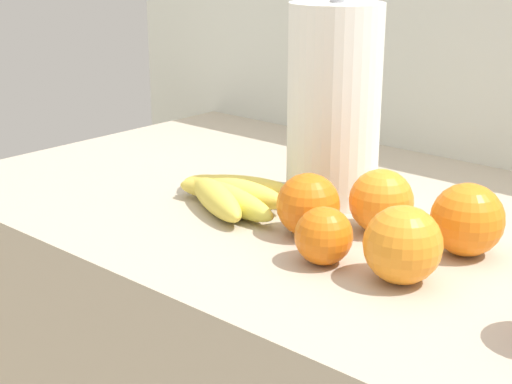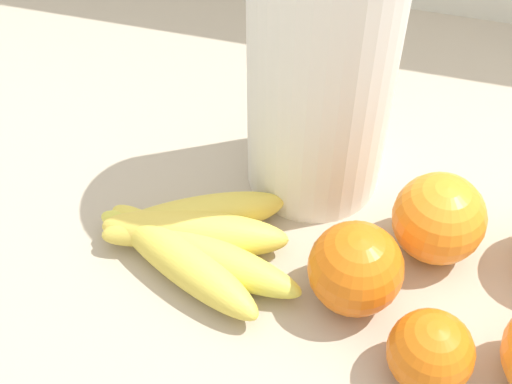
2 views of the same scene
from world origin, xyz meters
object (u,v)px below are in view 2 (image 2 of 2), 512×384
Objects in this scene: banana_bunch at (192,241)px; orange_far_right at (356,269)px; orange_front at (439,218)px; paper_towel_roll at (322,64)px; orange_right at (430,352)px.

banana_bunch is 2.53× the size of orange_far_right.
orange_far_right reaches higher than banana_bunch.
orange_front is at bearing 48.71° from orange_far_right.
banana_bunch is at bearing -124.01° from paper_towel_roll.
banana_bunch is 0.66× the size of paper_towel_roll.
orange_right is 0.12m from orange_front.
orange_far_right is (-0.07, 0.06, 0.01)m from orange_right.
banana_bunch is 0.22m from orange_right.
orange_front is at bearing -26.85° from paper_towel_roll.
orange_front is 0.27× the size of paper_towel_roll.
orange_front is (0.20, 0.06, 0.02)m from banana_bunch.
orange_right is 0.09m from orange_far_right.
paper_towel_roll is at bearing 153.15° from orange_front.
orange_right is 0.25m from paper_towel_roll.
orange_front is at bearing 16.83° from banana_bunch.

